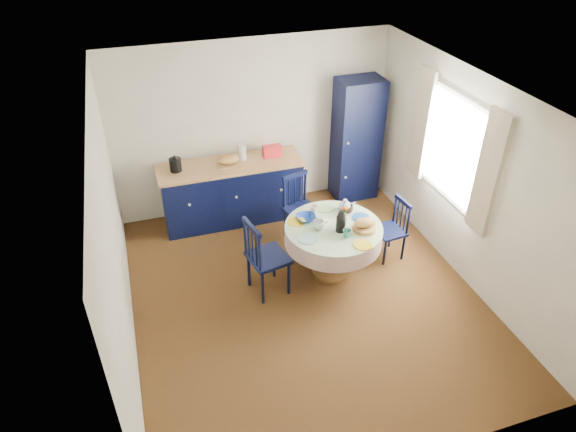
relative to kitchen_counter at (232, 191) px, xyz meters
name	(u,v)px	position (x,y,z in m)	size (l,w,h in m)	color
floor	(305,295)	(0.44, -1.90, -0.46)	(4.50, 4.50, 0.00)	black
ceiling	(309,97)	(0.44, -1.90, 2.04)	(4.50, 4.50, 0.00)	white
wall_back	(253,127)	(0.44, 0.35, 0.79)	(4.00, 0.02, 2.50)	white
wall_left	(114,243)	(-1.56, -1.90, 0.79)	(0.02, 4.50, 2.50)	white
wall_right	(467,180)	(2.44, -1.90, 0.79)	(0.02, 4.50, 2.50)	white
window	(453,149)	(2.39, -1.60, 1.06)	(0.10, 1.74, 1.45)	white
kitchen_counter	(232,191)	(0.00, 0.00, 0.00)	(2.02, 0.64, 1.14)	black
pantry_cabinet	(356,140)	(1.95, 0.10, 0.47)	(0.66, 0.49, 1.87)	black
dining_table	(334,234)	(0.91, -1.60, 0.13)	(1.18, 1.18, 0.99)	brown
chair_left	(265,257)	(0.02, -1.67, 0.05)	(0.52, 0.53, 1.02)	black
chair_far	(300,207)	(0.78, -0.73, 0.01)	(0.50, 0.49, 0.94)	black
chair_right	(392,229)	(1.77, -1.49, -0.05)	(0.39, 0.40, 0.83)	black
mug_a	(319,225)	(0.71, -1.58, 0.30)	(0.14, 0.14, 0.11)	silver
mug_b	(347,234)	(0.96, -1.84, 0.30)	(0.10, 0.10, 0.09)	#2B7168
mug_c	(348,209)	(1.18, -1.37, 0.30)	(0.13, 0.13, 0.11)	black
mug_d	(314,209)	(0.78, -1.24, 0.30)	(0.11, 0.11, 0.10)	silver
cobalt_bowl	(306,218)	(0.64, -1.37, 0.28)	(0.23, 0.23, 0.06)	navy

